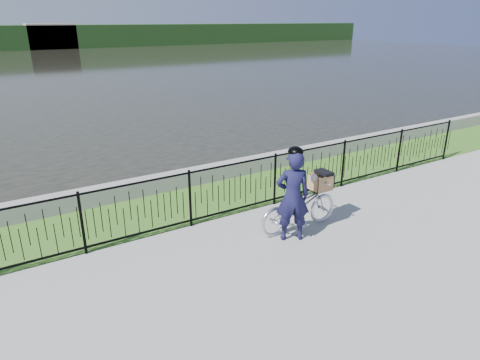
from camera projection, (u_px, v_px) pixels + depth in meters
ground at (282, 247)px, 7.58m from camera, size 120.00×120.00×0.00m
grass_strip at (212, 198)px, 9.64m from camera, size 60.00×2.00×0.01m
water at (30, 70)px, 33.81m from camera, size 120.00×120.00×0.00m
quay_wall at (192, 177)px, 10.37m from camera, size 60.00×0.30×0.40m
fence at (235, 188)px, 8.64m from camera, size 14.00×0.06×1.15m
far_building_right at (51, 36)px, 56.47m from camera, size 6.00×3.00×3.20m
bicycle_rig at (300, 206)px, 8.09m from camera, size 1.75×0.61×1.09m
cyclist at (293, 195)px, 7.57m from camera, size 0.72×0.62×1.75m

